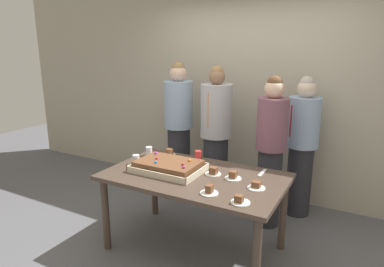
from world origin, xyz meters
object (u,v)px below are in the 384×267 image
plated_slice_center_back (233,176)px  sheet_cake (168,166)px  plated_slice_near_right (209,191)px  person_serving_front (216,136)px  plated_slice_far_right (213,172)px  plated_slice_far_left (240,201)px  drink_cup_middle (136,160)px  party_table (194,184)px  plated_slice_near_left (169,153)px  cake_server_utensil (262,173)px  drink_cup_nearest (149,151)px  drink_cup_far_end (198,155)px  plated_slice_center_front (256,186)px  person_left_edge_reaching (302,146)px  person_green_shirt_behind (271,150)px  person_far_right_suit (179,128)px

plated_slice_center_back → sheet_cake: bearing=-170.6°
plated_slice_center_back → plated_slice_near_right: bearing=-97.6°
person_serving_front → plated_slice_far_right: bearing=24.9°
plated_slice_far_left → plated_slice_center_back: 0.49m
drink_cup_middle → plated_slice_far_left: bearing=-14.6°
party_table → plated_slice_near_left: bearing=144.0°
plated_slice_far_left → plated_slice_near_right: bearing=171.3°
sheet_cake → cake_server_utensil: 0.90m
drink_cup_nearest → drink_cup_far_end: 0.55m
plated_slice_center_front → drink_cup_far_end: 0.88m
plated_slice_near_right → cake_server_utensil: bearing=69.8°
person_serving_front → person_left_edge_reaching: size_ratio=1.06×
sheet_cake → plated_slice_near_left: size_ratio=4.38×
plated_slice_far_right → person_serving_front: size_ratio=0.09×
plated_slice_near_left → plated_slice_far_right: bearing=-23.6°
sheet_cake → plated_slice_far_left: (0.85, -0.33, -0.03)m
sheet_cake → person_green_shirt_behind: (0.76, 0.84, 0.04)m
plated_slice_far_left → drink_cup_middle: size_ratio=1.50×
drink_cup_nearest → person_far_right_suit: bearing=97.2°
plated_slice_center_front → person_far_right_suit: (-1.41, 1.10, 0.11)m
party_table → plated_slice_near_right: 0.45m
plated_slice_near_right → person_far_right_suit: bearing=128.8°
plated_slice_center_back → cake_server_utensil: plated_slice_center_back is taller
person_green_shirt_behind → person_far_right_suit: (-1.30, 0.26, 0.04)m
plated_slice_far_right → plated_slice_center_front: size_ratio=1.00×
person_serving_front → person_green_shirt_behind: 0.75m
plated_slice_center_back → drink_cup_nearest: drink_cup_nearest is taller
drink_cup_far_end → person_green_shirt_behind: size_ratio=0.06×
plated_slice_center_front → plated_slice_center_back: (-0.25, 0.10, 0.00)m
plated_slice_far_left → drink_cup_middle: (-1.24, 0.32, 0.03)m
plated_slice_near_right → plated_slice_far_left: size_ratio=1.00×
plated_slice_near_right → person_left_edge_reaching: bearing=74.6°
sheet_cake → plated_slice_center_front: sheet_cake is taller
plated_slice_center_back → person_left_edge_reaching: (0.37, 1.16, 0.04)m
drink_cup_middle → person_green_shirt_behind: bearing=36.7°
sheet_cake → plated_slice_near_left: (-0.25, 0.40, -0.02)m
plated_slice_far_left → drink_cup_far_end: size_ratio=1.50×
plated_slice_near_left → person_left_edge_reaching: (1.25, 0.86, 0.04)m
plated_slice_center_front → person_left_edge_reaching: size_ratio=0.09×
plated_slice_near_right → drink_cup_middle: drink_cup_middle is taller
party_table → sheet_cake: sheet_cake is taller
person_serving_front → person_left_edge_reaching: person_serving_front is taller
plated_slice_near_right → person_serving_front: size_ratio=0.09×
plated_slice_near_left → drink_cup_far_end: 0.35m
drink_cup_middle → person_green_shirt_behind: (1.14, 0.85, 0.04)m
plated_slice_near_right → plated_slice_far_right: 0.42m
person_serving_front → drink_cup_far_end: bearing=8.6°
sheet_cake → person_left_edge_reaching: bearing=51.6°
person_serving_front → plated_slice_near_right: bearing=24.1°
person_far_right_suit → drink_cup_middle: bearing=-18.1°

